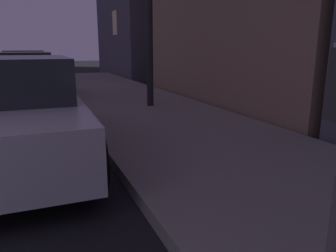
# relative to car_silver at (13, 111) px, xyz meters

# --- Properties ---
(car_silver) EXTENTS (2.01, 4.36, 1.43)m
(car_silver) POSITION_rel_car_silver_xyz_m (0.00, 0.00, 0.00)
(car_silver) COLOR #B7B7BF
(car_silver) RESTS_ON ground
(car_white) EXTENTS (2.04, 4.33, 1.43)m
(car_white) POSITION_rel_car_silver_xyz_m (-0.00, 5.56, -0.00)
(car_white) COLOR silver
(car_white) RESTS_ON ground
(car_red) EXTENTS (2.08, 4.26, 1.43)m
(car_red) POSITION_rel_car_silver_xyz_m (0.00, 11.22, 0.01)
(car_red) COLOR maroon
(car_red) RESTS_ON ground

